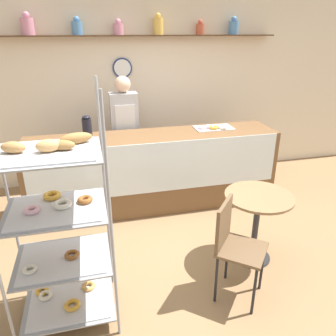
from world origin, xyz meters
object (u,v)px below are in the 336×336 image
at_px(donut_tray_counter, 214,127).
at_px(cafe_table, 257,212).
at_px(person_worker, 125,131).
at_px(pastry_rack, 59,226).
at_px(cafe_chair, 233,240).
at_px(coffee_carafe, 87,128).

bearing_deg(donut_tray_counter, cafe_table, -92.94).
distance_m(person_worker, cafe_table, 2.18).
bearing_deg(pastry_rack, cafe_chair, -3.96).
distance_m(cafe_table, coffee_carafe, 2.13).
relative_size(pastry_rack, cafe_chair, 2.10).
relative_size(cafe_table, coffee_carafe, 2.45).
xyz_separation_m(pastry_rack, coffee_carafe, (0.26, 1.63, 0.28)).
xyz_separation_m(person_worker, donut_tray_counter, (1.13, -0.45, 0.10)).
bearing_deg(cafe_table, donut_tray_counter, 87.06).
distance_m(coffee_carafe, donut_tray_counter, 1.64).
height_order(cafe_chair, coffee_carafe, coffee_carafe).
bearing_deg(cafe_chair, pastry_rack, 125.85).
bearing_deg(pastry_rack, donut_tray_counter, 42.28).
distance_m(pastry_rack, cafe_table, 1.87).
height_order(cafe_table, cafe_chair, cafe_chair).
bearing_deg(cafe_table, person_worker, 119.46).
bearing_deg(coffee_carafe, person_worker, 47.33).
distance_m(cafe_chair, coffee_carafe, 2.13).
relative_size(pastry_rack, coffee_carafe, 6.33).
xyz_separation_m(person_worker, coffee_carafe, (-0.50, -0.54, 0.22)).
relative_size(cafe_table, donut_tray_counter, 1.45).
distance_m(person_worker, cafe_chair, 2.37).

